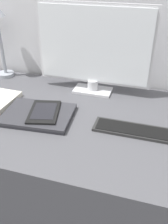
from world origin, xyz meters
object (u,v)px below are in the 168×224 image
at_px(monitor, 94,49).
at_px(ereader, 44,112).
at_px(keyboard, 134,130).
at_px(laptop, 38,115).

xyz_separation_m(monitor, ereader, (-0.14, -0.31, -0.20)).
height_order(monitor, keyboard, monitor).
bearing_deg(laptop, ereader, 16.14).
relative_size(keyboard, ereader, 1.53).
height_order(monitor, laptop, monitor).
xyz_separation_m(keyboard, laptop, (-0.43, -0.01, 0.00)).
bearing_deg(laptop, keyboard, 1.61).
bearing_deg(monitor, keyboard, -49.95).
relative_size(monitor, laptop, 1.81).
height_order(keyboard, laptop, laptop).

